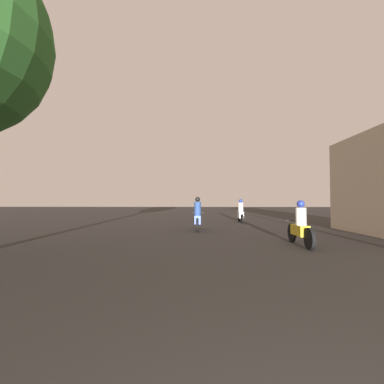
% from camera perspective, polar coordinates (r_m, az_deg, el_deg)
% --- Properties ---
extents(motorcycle_yellow, '(0.60, 2.07, 1.44)m').
position_cam_1_polar(motorcycle_yellow, '(8.89, 22.92, -7.23)').
color(motorcycle_yellow, black).
rests_on(motorcycle_yellow, ground_plane).
extents(motorcycle_blue, '(0.60, 2.06, 1.61)m').
position_cam_1_polar(motorcycle_blue, '(12.42, 1.26, -5.57)').
color(motorcycle_blue, black).
rests_on(motorcycle_blue, ground_plane).
extents(motorcycle_white, '(0.60, 1.89, 1.54)m').
position_cam_1_polar(motorcycle_white, '(17.27, 10.75, -4.62)').
color(motorcycle_white, black).
rests_on(motorcycle_white, ground_plane).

